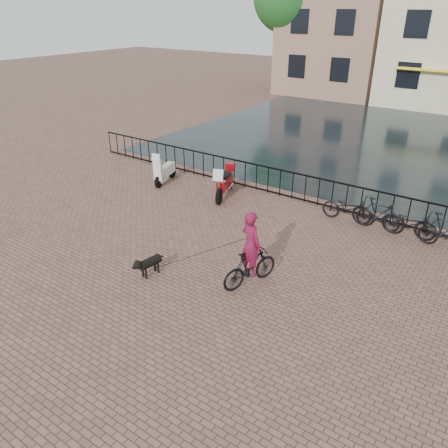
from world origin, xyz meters
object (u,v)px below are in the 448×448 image
Objects in this scene: dog at (150,265)px; motorcycle at (225,179)px; cyclist at (251,254)px; scooter at (165,165)px.

dog is 0.47× the size of motorcycle.
cyclist is at bearing -67.88° from motorcycle.
dog is at bearing 45.22° from cyclist.
scooter is at bearing -12.51° from cyclist.
dog is at bearing -66.56° from scooter.
scooter is at bearing 136.63° from dog.
dog is 6.61m from scooter.
cyclist is 5.63m from motorcycle.
motorcycle is at bearing 112.76° from dog.
cyclist is 1.21× the size of motorcycle.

